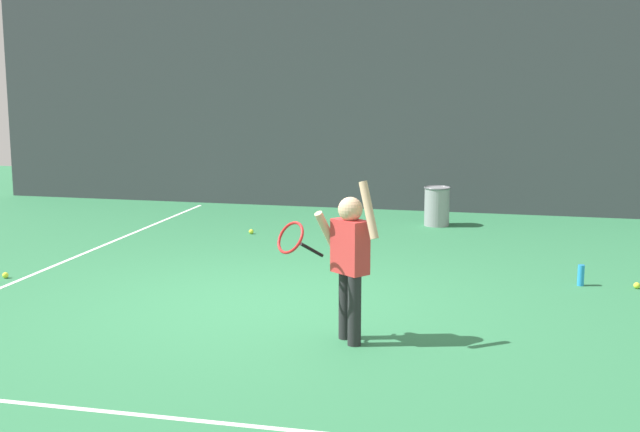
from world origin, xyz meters
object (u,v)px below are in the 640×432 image
object	(u,v)px
tennis_ball_3	(637,286)
ball_hopper	(437,206)
tennis_player	(348,255)
water_bottle	(581,275)
tennis_ball_1	(5,275)
tennis_ball_0	(251,232)

from	to	relation	value
tennis_ball_3	ball_hopper	bearing A→B (deg)	126.90
tennis_ball_3	tennis_player	bearing A→B (deg)	-136.96
ball_hopper	water_bottle	xyz separation A→B (m)	(1.80, -3.14, -0.18)
water_bottle	tennis_ball_3	world-z (taller)	water_bottle
tennis_ball_1	ball_hopper	bearing A→B (deg)	45.32
tennis_ball_0	tennis_ball_3	size ratio (longest dim) A/B	1.00
tennis_ball_1	water_bottle	bearing A→B (deg)	10.46
tennis_player	tennis_ball_0	xyz separation A→B (m)	(-2.22, 4.27, -0.69)
tennis_ball_0	tennis_ball_3	distance (m)	5.12
water_bottle	ball_hopper	bearing A→B (deg)	119.85
tennis_player	tennis_ball_0	size ratio (longest dim) A/B	20.46
ball_hopper	tennis_ball_1	size ratio (longest dim) A/B	8.52
ball_hopper	tennis_ball_1	world-z (taller)	ball_hopper
water_bottle	tennis_ball_0	distance (m)	4.62
ball_hopper	tennis_ball_3	xyz separation A→B (m)	(2.35, -3.14, -0.26)
tennis_ball_0	tennis_player	bearing A→B (deg)	-62.55
tennis_player	ball_hopper	distance (m)	5.53
tennis_ball_0	tennis_ball_3	bearing A→B (deg)	-21.71
tennis_ball_0	tennis_ball_1	distance (m)	3.50
tennis_ball_1	tennis_ball_3	world-z (taller)	same
water_bottle	tennis_ball_1	bearing A→B (deg)	-169.54
ball_hopper	tennis_ball_3	bearing A→B (deg)	-53.10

